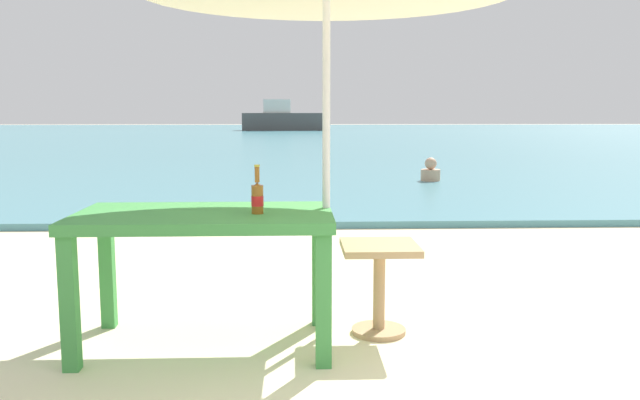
% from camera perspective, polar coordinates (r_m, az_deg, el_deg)
% --- Properties ---
extents(sea_water, '(120.00, 50.00, 0.08)m').
position_cam_1_polar(sea_water, '(32.26, -0.64, 5.52)').
color(sea_water, teal).
rests_on(sea_water, ground_plane).
extents(picnic_table_green, '(1.40, 0.80, 0.76)m').
position_cam_1_polar(picnic_table_green, '(3.68, -9.93, -2.72)').
color(picnic_table_green, '#3D8C42').
rests_on(picnic_table_green, ground_plane).
extents(beer_bottle_amber, '(0.07, 0.07, 0.26)m').
position_cam_1_polar(beer_bottle_amber, '(3.56, -5.45, 0.31)').
color(beer_bottle_amber, brown).
rests_on(beer_bottle_amber, picnic_table_green).
extents(side_table_wood, '(0.44, 0.44, 0.54)m').
position_cam_1_polar(side_table_wood, '(3.90, 5.16, -6.50)').
color(side_table_wood, tan).
rests_on(side_table_wood, ground_plane).
extents(swimmer_person, '(0.34, 0.34, 0.41)m').
position_cam_1_polar(swimmer_person, '(11.76, 9.55, 2.43)').
color(swimmer_person, tan).
rests_on(swimmer_person, sea_water).
extents(boat_cargo_ship, '(5.21, 1.42, 1.89)m').
position_cam_1_polar(boat_cargo_ship, '(41.08, -3.16, 7.00)').
color(boat_cargo_ship, '#4C4C4C').
rests_on(boat_cargo_ship, sea_water).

